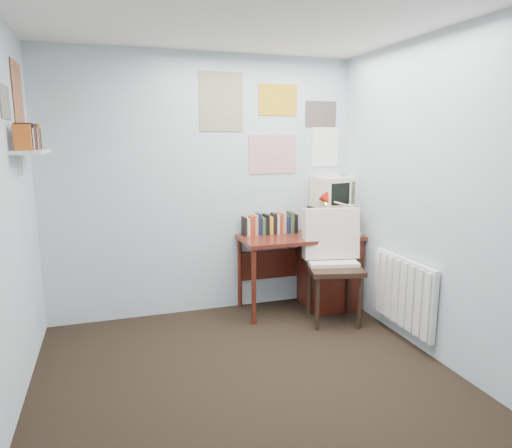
{
  "coord_description": "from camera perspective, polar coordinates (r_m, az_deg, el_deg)",
  "views": [
    {
      "loc": [
        -0.88,
        -2.59,
        1.73
      ],
      "look_at": [
        0.27,
        0.95,
        1.01
      ],
      "focal_mm": 32.0,
      "sensor_mm": 36.0,
      "label": 1
    }
  ],
  "objects": [
    {
      "name": "ground",
      "position": [
        3.24,
        0.73,
        -21.4
      ],
      "size": [
        3.5,
        3.5,
        0.0
      ],
      "primitive_type": "plane",
      "color": "black",
      "rests_on": "ground"
    },
    {
      "name": "back_wall",
      "position": [
        4.45,
        -6.48,
        4.66
      ],
      "size": [
        3.0,
        0.02,
        2.5
      ],
      "primitive_type": "cube",
      "color": "silver",
      "rests_on": "ground"
    },
    {
      "name": "right_wall",
      "position": [
        3.55,
        24.41,
        2.17
      ],
      "size": [
        0.02,
        3.5,
        2.5
      ],
      "primitive_type": "cube",
      "color": "silver",
      "rests_on": "ground"
    },
    {
      "name": "desk",
      "position": [
        4.74,
        8.49,
        -5.42
      ],
      "size": [
        1.2,
        0.55,
        0.76
      ],
      "color": "#5E2015",
      "rests_on": "ground"
    },
    {
      "name": "desk_chair",
      "position": [
        4.32,
        9.78,
        -5.55
      ],
      "size": [
        0.63,
        0.61,
        1.03
      ],
      "primitive_type": "cube",
      "rotation": [
        0.0,
        0.0,
        -0.23
      ],
      "color": "black",
      "rests_on": "ground"
    },
    {
      "name": "desk_lamp",
      "position": [
        4.61,
        12.59,
        0.9
      ],
      "size": [
        0.28,
        0.25,
        0.38
      ],
      "primitive_type": "cube",
      "rotation": [
        0.0,
        0.0,
        0.07
      ],
      "color": "red",
      "rests_on": "desk"
    },
    {
      "name": "tv_riser",
      "position": [
        4.78,
        9.33,
        0.6
      ],
      "size": [
        0.4,
        0.3,
        0.25
      ],
      "primitive_type": "cube",
      "color": "#5E2015",
      "rests_on": "desk"
    },
    {
      "name": "crt_tv",
      "position": [
        4.77,
        9.59,
        4.13
      ],
      "size": [
        0.42,
        0.4,
        0.34
      ],
      "primitive_type": "cube",
      "rotation": [
        0.0,
        0.0,
        0.23
      ],
      "color": "beige",
      "rests_on": "tv_riser"
    },
    {
      "name": "book_row",
      "position": [
        4.6,
        1.93,
        0.14
      ],
      "size": [
        0.6,
        0.14,
        0.22
      ],
      "primitive_type": "cube",
      "color": "#5E2015",
      "rests_on": "desk"
    },
    {
      "name": "radiator",
      "position": [
        4.13,
        17.93,
        -8.13
      ],
      "size": [
        0.09,
        0.8,
        0.6
      ],
      "primitive_type": "cube",
      "color": "white",
      "rests_on": "right_wall"
    },
    {
      "name": "wall_shelf",
      "position": [
        3.73,
        -26.26,
        8.12
      ],
      "size": [
        0.2,
        0.62,
        0.24
      ],
      "primitive_type": "cube",
      "color": "white",
      "rests_on": "left_wall"
    },
    {
      "name": "posters_back",
      "position": [
        4.61,
        2.12,
        12.41
      ],
      "size": [
        1.2,
        0.01,
        0.9
      ],
      "primitive_type": "cube",
      "color": "white",
      "rests_on": "back_wall"
    },
    {
      "name": "posters_left",
      "position": [
        3.75,
        -28.22,
        13.8
      ],
      "size": [
        0.01,
        0.7,
        0.6
      ],
      "primitive_type": "cube",
      "color": "white",
      "rests_on": "left_wall"
    }
  ]
}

